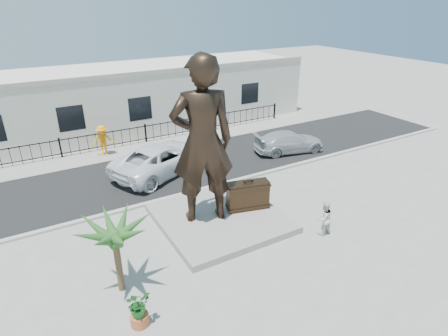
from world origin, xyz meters
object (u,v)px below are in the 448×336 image
object	(u,v)px
suitcase	(248,195)
statue	(202,142)
car_white	(162,158)
tourist	(324,218)

from	to	relation	value
suitcase	statue	bearing A→B (deg)	-175.19
suitcase	car_white	xyz separation A→B (m)	(-1.74, 6.23, -0.11)
statue	suitcase	distance (m)	3.55
statue	suitcase	xyz separation A→B (m)	(2.07, -0.34, -2.87)
suitcase	tourist	distance (m)	3.49
statue	suitcase	bearing A→B (deg)	-172.83
tourist	suitcase	bearing A→B (deg)	-56.10
statue	car_white	bearing A→B (deg)	-76.74
statue	car_white	xyz separation A→B (m)	(0.33, 5.90, -2.98)
suitcase	car_white	bearing A→B (deg)	119.67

